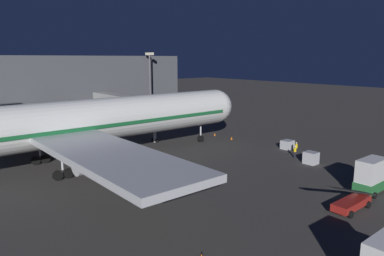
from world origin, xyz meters
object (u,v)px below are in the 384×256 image
Objects in this scene: jet_bridge at (131,104)px; baggage_container_mid_row at (287,145)px; belt_loader at (351,202)px; traffic_cone_nose_port at (232,138)px; ground_crew_by_belt_loader at (295,151)px; airliner_at_gate at (56,126)px; baggage_container_near_belt at (311,158)px; apron_floodlight_mast at (150,81)px; ground_crew_marshaller_fwd at (296,147)px; ops_van at (373,175)px; traffic_cone_nose_starboard at (215,134)px.

baggage_container_mid_row is (-25.61, -13.68, -5.29)m from jet_bridge.
belt_loader is 31.88m from traffic_cone_nose_port.
airliner_at_gate is at bearing 59.94° from ground_crew_by_belt_loader.
airliner_at_gate is 34.64× the size of baggage_container_mid_row.
baggage_container_mid_row is at bearing -32.36° from baggage_container_near_belt.
baggage_container_near_belt is (-45.35, 3.50, -8.44)m from apron_floodlight_mast.
airliner_at_gate is 35.11× the size of ground_crew_marshaller_fwd.
apron_floodlight_mast reaches higher than ops_van.
ground_crew_by_belt_loader is 2.55m from ground_crew_marshaller_fwd.
baggage_container_near_belt is (-32.71, -9.18, -5.17)m from jet_bridge.
belt_loader reaches higher than traffic_cone_nose_port.
ground_crew_by_belt_loader is (-3.90, 3.64, 0.29)m from baggage_container_mid_row.
ground_crew_by_belt_loader is (13.55, -5.33, -0.91)m from ops_van.
jet_bridge is 29.51m from baggage_container_mid_row.
belt_loader is at bearing 155.01° from traffic_cone_nose_port.
ground_crew_marshaller_fwd is (4.47, -3.07, 0.16)m from baggage_container_near_belt.
ground_crew_by_belt_loader is at bearing -15.05° from baggage_container_near_belt.
airliner_at_gate reaches higher than apron_floodlight_mast.
apron_floodlight_mast is 2.82× the size of ops_van.
apron_floodlight_mast is at bearing -2.05° from traffic_cone_nose_port.
apron_floodlight_mast is 46.26m from baggage_container_near_belt.
belt_loader is 15.70× the size of traffic_cone_nose_port.
ops_van is 3.05× the size of baggage_container_mid_row.
ops_van is at bearing 158.52° from ground_crew_by_belt_loader.
baggage_container_near_belt is (-19.85, -27.93, -5.08)m from airliner_at_gate.
ground_crew_by_belt_loader is (-16.66, -28.79, -4.91)m from airliner_at_gate.
baggage_container_near_belt is 3.16× the size of traffic_cone_nose_port.
apron_floodlight_mast is 43.04m from ground_crew_by_belt_loader.
ground_crew_marshaller_fwd reaches higher than baggage_container_mid_row.
baggage_container_mid_row is 10.75m from traffic_cone_nose_port.
baggage_container_mid_row is 1.01× the size of ground_crew_by_belt_loader.
ops_van is at bearing -142.17° from airliner_at_gate.
ground_crew_by_belt_loader is at bearing 120.07° from ground_crew_marshaller_fwd.
baggage_container_mid_row is at bearing -151.90° from jet_bridge.
apron_floodlight_mast is 59.02m from belt_loader.
traffic_cone_nose_starboard is (-10.65, -11.70, -5.73)m from jet_bridge.
jet_bridge is 34.36m from baggage_container_near_belt.
ops_van is at bearing 152.80° from baggage_container_mid_row.
traffic_cone_nose_starboard is at bearing -22.02° from belt_loader.
belt_loader is 18.65m from ground_crew_by_belt_loader.
jet_bridge is 43.51m from ops_van.
traffic_cone_nose_port is (-2.20, -30.44, -5.64)m from airliner_at_gate.
airliner_at_gate is 34.95m from ground_crew_marshaller_fwd.
apron_floodlight_mast is at bearing -3.59° from ground_crew_by_belt_loader.
airliner_at_gate is 115.47× the size of traffic_cone_nose_port.
belt_loader is 15.70× the size of traffic_cone_nose_starboard.
baggage_container_mid_row is 1.01× the size of ground_crew_marshaller_fwd.
belt_loader reaches higher than ground_crew_by_belt_loader.
baggage_container_near_belt is at bearing 175.58° from apron_floodlight_mast.
traffic_cone_nose_port is (14.46, -1.66, -0.73)m from ground_crew_by_belt_loader.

